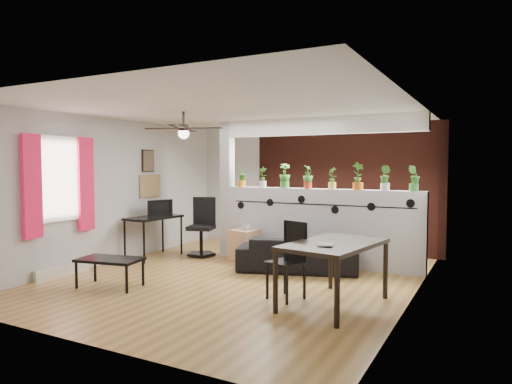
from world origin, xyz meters
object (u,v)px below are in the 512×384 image
potted_plant_4 (332,177)px  cup (246,227)px  coffee_table (110,261)px  potted_plant_3 (308,176)px  cube_shelf (244,245)px  office_chair (202,231)px  sofa (298,254)px  potted_plant_5 (358,175)px  computer_desk (154,220)px  folding_chair (291,253)px  potted_plant_0 (242,175)px  dining_table (334,249)px  potted_plant_7 (414,177)px  ceiling_fan (184,130)px  potted_plant_6 (385,177)px  potted_plant_1 (263,176)px  potted_plant_2 (285,175)px

potted_plant_4 → cup: (-1.52, -0.34, -0.93)m
potted_plant_4 → coffee_table: size_ratio=0.39×
potted_plant_4 → cup: bearing=-167.4°
potted_plant_3 → cube_shelf: bearing=-163.1°
office_chair → coffee_table: bearing=-86.9°
sofa → cup: cup is taller
potted_plant_5 → computer_desk: potted_plant_5 is taller
cube_shelf → folding_chair: 2.46m
potted_plant_3 → computer_desk: (-2.79, -0.88, -0.86)m
cup → potted_plant_5: bearing=9.8°
sofa → computer_desk: 2.90m
potted_plant_3 → potted_plant_5: bearing=0.0°
potted_plant_0 → cup: 1.04m
cup → dining_table: 2.90m
computer_desk → sofa: bearing=5.3°
potted_plant_5 → computer_desk: (-3.69, -0.88, -0.88)m
potted_plant_7 → potted_plant_3: bearing=-180.0°
ceiling_fan → coffee_table: bearing=-118.6°
potted_plant_0 → potted_plant_6: 2.71m
ceiling_fan → dining_table: bearing=-7.8°
office_chair → ceiling_fan: bearing=-65.0°
potted_plant_1 → potted_plant_2: (0.45, 0.00, 0.03)m
potted_plant_6 → potted_plant_7: (0.45, 0.00, 0.00)m
potted_plant_5 → coffee_table: size_ratio=0.48×
potted_plant_2 → folding_chair: (1.03, -2.09, -0.98)m
ceiling_fan → potted_plant_0: ceiling_fan is taller
ceiling_fan → cup: size_ratio=9.06×
potted_plant_5 → sofa: size_ratio=0.25×
ceiling_fan → office_chair: 2.46m
potted_plant_0 → office_chair: 1.33m
folding_chair → potted_plant_0: bearing=132.8°
potted_plant_1 → dining_table: potted_plant_1 is taller
potted_plant_3 → computer_desk: 3.05m
potted_plant_0 → folding_chair: 3.01m
sofa → cup: size_ratio=14.26×
potted_plant_1 → office_chair: (-1.17, -0.30, -1.06)m
potted_plant_4 → sofa: potted_plant_4 is taller
office_chair → folding_chair: size_ratio=1.10×
ceiling_fan → potted_plant_1: bearing=75.3°
potted_plant_1 → potted_plant_7: bearing=0.0°
potted_plant_0 → cup: size_ratio=3.16×
cube_shelf → cup: (0.05, 0.00, 0.34)m
cube_shelf → folding_chair: size_ratio=0.57×
potted_plant_7 → computer_desk: size_ratio=0.37×
potted_plant_2 → office_chair: 1.98m
cup → folding_chair: size_ratio=0.13×
potted_plant_1 → cube_shelf: 1.33m
potted_plant_2 → office_chair: bearing=-169.6°
ceiling_fan → potted_plant_1: ceiling_fan is taller
ceiling_fan → potted_plant_5: size_ratio=2.55×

